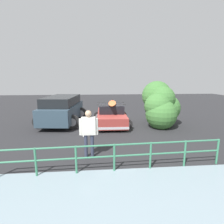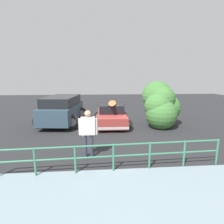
{
  "view_description": "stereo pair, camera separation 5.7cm",
  "coord_description": "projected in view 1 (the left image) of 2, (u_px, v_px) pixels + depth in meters",
  "views": [
    {
      "loc": [
        1.14,
        11.35,
        3.03
      ],
      "look_at": [
        0.23,
        0.63,
        0.95
      ],
      "focal_mm": 28.0,
      "sensor_mm": 36.0,
      "label": 1
    },
    {
      "loc": [
        1.08,
        11.35,
        3.03
      ],
      "look_at": [
        0.23,
        0.63,
        0.95
      ],
      "focal_mm": 28.0,
      "sensor_mm": 36.0,
      "label": 2
    }
  ],
  "objects": [
    {
      "name": "railing_fence",
      "position": [
        114.0,
        153.0,
        5.72
      ],
      "size": [
        7.49,
        0.39,
        0.93
      ],
      "color": "#387F5B",
      "rests_on": "ground"
    },
    {
      "name": "person_bystander",
      "position": [
        89.0,
        129.0,
        6.65
      ],
      "size": [
        0.72,
        0.25,
        1.85
      ],
      "color": "#33384C",
      "rests_on": "ground"
    },
    {
      "name": "suv_car",
      "position": [
        62.0,
        109.0,
        11.78
      ],
      "size": [
        3.12,
        4.71,
        1.85
      ],
      "color": "#334756",
      "rests_on": "ground"
    },
    {
      "name": "ground_plane",
      "position": [
        115.0,
        124.0,
        11.77
      ],
      "size": [
        44.0,
        44.0,
        0.02
      ],
      "primitive_type": "cube",
      "color": "#28282B",
      "rests_on": "ground"
    },
    {
      "name": "parking_stripe",
      "position": [
        87.0,
        125.0,
        11.59
      ],
      "size": [
        0.12,
        4.9,
        0.0
      ],
      "primitive_type": "cube",
      "rotation": [
        0.0,
        0.0,
        1.57
      ],
      "color": "silver",
      "rests_on": "ground"
    },
    {
      "name": "bush_near_left",
      "position": [
        160.0,
        105.0,
        11.23
      ],
      "size": [
        2.53,
        3.12,
        2.96
      ],
      "color": "brown",
      "rests_on": "ground"
    },
    {
      "name": "sedan_car",
      "position": [
        111.0,
        115.0,
        11.64
      ],
      "size": [
        2.51,
        4.08,
        1.62
      ],
      "color": "#9E3833",
      "rests_on": "ground"
    }
  ]
}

